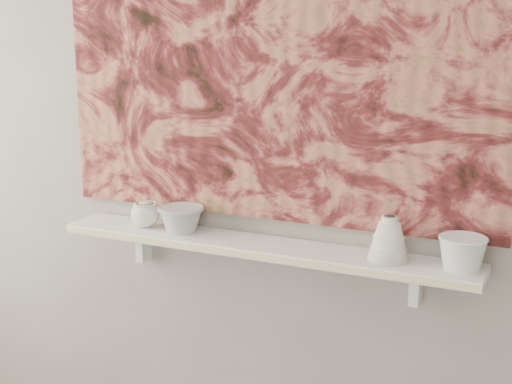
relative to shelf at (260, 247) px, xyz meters
The scene contains 11 objects.
wall_back 0.45m from the shelf, 90.00° to the left, with size 3.60×3.60×0.00m, color gray.
shelf is the anchor object (origin of this frame).
shelf_stripe 0.09m from the shelf, 90.00° to the right, with size 1.40×0.01×0.02m, color beige.
bracket_left 0.50m from the shelf, behind, with size 0.03×0.06×0.12m, color white.
bracket_right 0.50m from the shelf, ahead, with size 0.03×0.06×0.12m, color white.
painting 0.63m from the shelf, 90.00° to the left, with size 1.50×0.03×1.10m, color maroon.
house_motif 0.55m from the shelf, ahead, with size 0.09×0.00×0.08m, color black.
bowl_grey 0.30m from the shelf, behind, with size 0.16×0.16×0.09m, color #9D9C9A, non-canonical shape.
cup_cream 0.44m from the shelf, behind, with size 0.10×0.10×0.09m, color silver, non-canonical shape.
bell_vessel 0.42m from the shelf, ahead, with size 0.12×0.12×0.13m, color silver, non-canonical shape.
bowl_white 0.63m from the shelf, ahead, with size 0.14×0.14×0.10m, color silver, non-canonical shape.
Camera 1 is at (0.91, -0.48, 1.60)m, focal length 50.00 mm.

